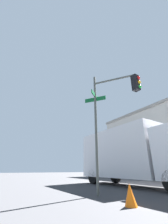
{
  "coord_description": "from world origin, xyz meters",
  "views": [
    {
      "loc": [
        -1.53,
        -10.64,
        0.99
      ],
      "look_at": [
        -7.48,
        -7.17,
        3.67
      ],
      "focal_mm": 23.82,
      "sensor_mm": 36.0,
      "label": 1
    }
  ],
  "objects": [
    {
      "name": "traffic_signal_near",
      "position": [
        -6.39,
        -6.15,
        3.99
      ],
      "size": [
        2.28,
        1.8,
        5.67
      ],
      "color": "#474C47",
      "rests_on": "ground_plane"
    },
    {
      "name": "box_truck_second",
      "position": [
        -8.9,
        -2.69,
        2.0
      ],
      "size": [
        8.54,
        2.73,
        3.69
      ],
      "color": "silver",
      "rests_on": "ground_plane"
    },
    {
      "name": "traffic_cone",
      "position": [
        -5.1,
        -6.99,
        0.31
      ],
      "size": [
        0.36,
        0.36,
        0.62
      ],
      "primitive_type": "cone",
      "color": "orange",
      "rests_on": "ground_plane"
    }
  ]
}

